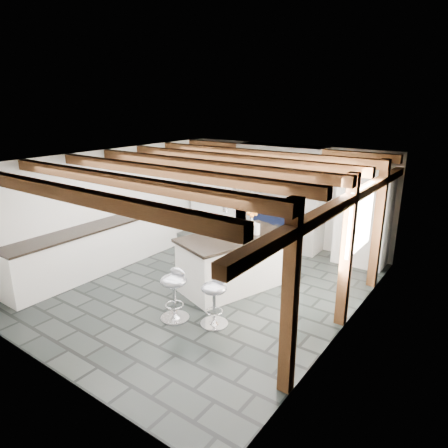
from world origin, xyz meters
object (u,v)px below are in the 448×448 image
Objects in this scene: range_cooker at (278,226)px; bar_stool_far at (174,289)px; kitchen_island at (235,261)px; bar_stool_near at (215,296)px.

bar_stool_far is (0.31, -3.86, 0.04)m from range_cooker.
kitchen_island reaches higher than bar_stool_far.
kitchen_island reaches higher than bar_stool_near.
bar_stool_near is (0.90, -3.64, 0.02)m from range_cooker.
kitchen_island is 2.81× the size of bar_stool_near.
bar_stool_far reaches higher than bar_stool_near.
bar_stool_near is at bearing -76.04° from range_cooker.
range_cooker is 1.22× the size of bar_stool_far.
range_cooker is 1.29× the size of bar_stool_near.
bar_stool_far is at bearing -150.85° from bar_stool_near.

